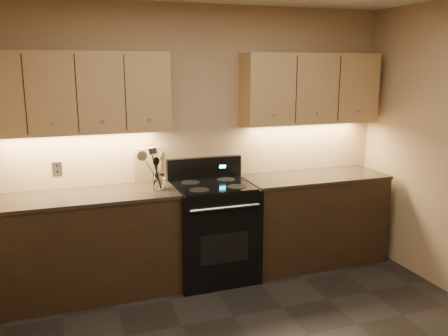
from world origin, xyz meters
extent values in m
cube|color=tan|center=(0.00, 2.00, 1.30)|extent=(4.00, 0.04, 2.60)
cube|color=black|center=(-1.10, 1.70, 0.45)|extent=(1.60, 0.60, 0.90)
cube|color=#3A2F25|center=(-1.10, 1.70, 0.92)|extent=(1.62, 0.62, 0.03)
cube|color=black|center=(1.18, 1.70, 0.45)|extent=(1.44, 0.60, 0.90)
cube|color=#3A2F25|center=(1.18, 1.70, 0.92)|extent=(1.46, 0.62, 0.03)
cube|color=black|center=(0.08, 1.68, 0.46)|extent=(0.76, 0.65, 0.92)
cube|color=black|center=(0.08, 1.68, 0.93)|extent=(0.70, 0.60, 0.01)
cube|color=black|center=(0.08, 1.96, 1.03)|extent=(0.76, 0.07, 0.22)
cube|color=#19E5F2|center=(0.26, 1.92, 1.04)|extent=(0.06, 0.00, 0.03)
cylinder|color=silver|center=(0.08, 1.34, 0.80)|extent=(0.65, 0.02, 0.02)
cube|color=black|center=(0.08, 1.35, 0.41)|extent=(0.46, 0.00, 0.28)
cylinder|color=black|center=(-0.10, 1.53, 0.93)|extent=(0.18, 0.18, 0.00)
cylinder|color=black|center=(0.26, 1.53, 0.93)|extent=(0.18, 0.18, 0.00)
cylinder|color=black|center=(-0.10, 1.82, 0.93)|extent=(0.18, 0.18, 0.00)
cylinder|color=black|center=(0.26, 1.82, 0.93)|extent=(0.18, 0.18, 0.00)
cube|color=tan|center=(-1.10, 1.85, 1.80)|extent=(1.60, 0.30, 0.70)
cube|color=tan|center=(1.18, 1.85, 1.80)|extent=(1.44, 0.30, 0.70)
cube|color=#B2B5BA|center=(-1.30, 1.99, 1.12)|extent=(0.08, 0.01, 0.12)
cylinder|color=white|center=(-0.43, 1.69, 1.00)|extent=(0.13, 0.13, 0.14)
cylinder|color=white|center=(-0.43, 1.69, 0.94)|extent=(0.11, 0.11, 0.02)
cube|color=#D7BC74|center=(-0.48, 1.97, 1.10)|extent=(0.27, 0.09, 0.34)
camera|label=1|loc=(-1.25, -2.45, 2.03)|focal=38.00mm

